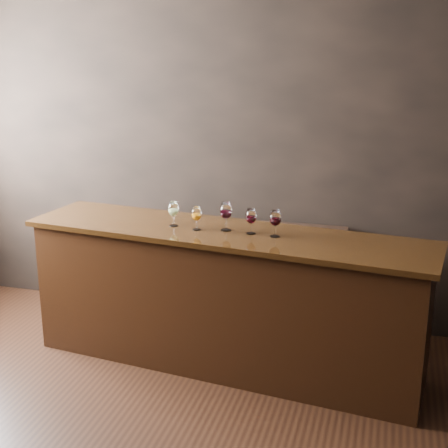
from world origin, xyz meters
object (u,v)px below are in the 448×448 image
(glass_white, at_px, (173,210))
(glass_red_c, at_px, (275,219))
(glass_red_a, at_px, (226,211))
(back_bar_shelf, at_px, (197,272))
(glass_red_b, at_px, (251,217))
(glass_amber, at_px, (196,214))
(bar_counter, at_px, (225,301))

(glass_white, bearing_deg, glass_red_c, -4.52)
(glass_white, height_order, glass_red_a, glass_red_a)
(back_bar_shelf, xyz_separation_m, glass_red_c, (0.78, -0.70, 0.71))
(back_bar_shelf, xyz_separation_m, glass_red_b, (0.61, -0.67, 0.71))
(glass_red_b, bearing_deg, glass_red_a, 170.66)
(glass_red_a, xyz_separation_m, glass_red_c, (0.36, -0.06, -0.01))
(glass_red_a, distance_m, glass_red_c, 0.36)
(glass_amber, relative_size, glass_red_a, 0.83)
(glass_amber, bearing_deg, glass_red_a, 12.55)
(glass_amber, distance_m, glass_red_a, 0.21)
(glass_red_b, bearing_deg, back_bar_shelf, 132.19)
(bar_counter, relative_size, glass_red_b, 15.90)
(bar_counter, height_order, glass_red_c, glass_red_c)
(glass_red_c, bearing_deg, glass_white, 175.48)
(back_bar_shelf, distance_m, glass_white, 0.96)
(glass_amber, bearing_deg, glass_white, 165.79)
(bar_counter, height_order, glass_white, glass_white)
(back_bar_shelf, xyz_separation_m, glass_white, (0.04, -0.64, 0.71))
(glass_red_c, bearing_deg, bar_counter, 174.22)
(back_bar_shelf, relative_size, glass_red_c, 12.96)
(bar_counter, xyz_separation_m, glass_red_b, (0.19, -0.01, 0.65))
(glass_red_a, bearing_deg, glass_red_c, -8.96)
(bar_counter, height_order, glass_red_b, glass_red_b)
(bar_counter, xyz_separation_m, glass_red_a, (0.00, 0.02, 0.67))
(glass_amber, height_order, glass_red_a, glass_red_a)
(glass_red_a, xyz_separation_m, glass_red_b, (0.19, -0.03, -0.02))
(back_bar_shelf, relative_size, glass_red_a, 11.94)
(bar_counter, bearing_deg, glass_amber, -165.79)
(back_bar_shelf, height_order, glass_red_c, glass_red_c)
(glass_white, bearing_deg, back_bar_shelf, 93.15)
(back_bar_shelf, bearing_deg, glass_amber, -72.07)
(glass_red_c, bearing_deg, glass_red_a, 171.04)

